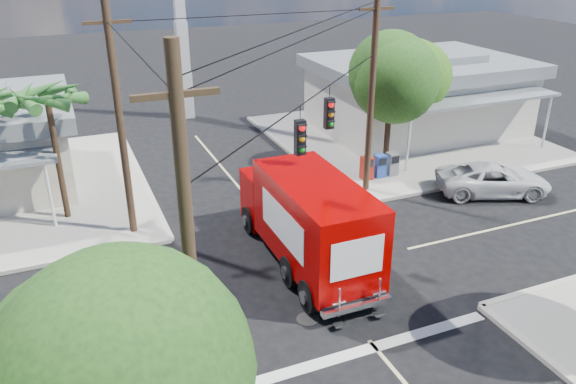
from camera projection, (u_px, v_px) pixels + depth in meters
ground at (310, 272)px, 19.46m from camera, size 120.00×120.00×0.00m
sidewalk_ne at (402, 138)px, 32.42m from camera, size 14.12×14.12×0.14m
road_markings at (329, 294)px, 18.22m from camera, size 32.00×32.00×0.01m
building_ne at (418, 92)px, 32.99m from camera, size 11.80×10.20×4.50m
radio_tower at (181, 27)px, 34.12m from camera, size 0.80×0.80×17.00m
tree_sw_front at (115, 368)px, 8.87m from camera, size 3.88×3.78×6.03m
tree_ne_front at (392, 77)px, 25.73m from camera, size 4.21×4.14×6.66m
tree_ne_back at (411, 75)px, 28.74m from camera, size 3.77×3.66×5.82m
palm_nw_front at (47, 99)px, 21.03m from camera, size 3.01×3.08×5.59m
utility_poles at (248, 135)px, 18.33m from camera, size 12.00×10.68×9.00m
vending_boxes at (379, 166)px, 26.69m from camera, size 1.90×0.50×1.10m
delivery_truck at (307, 220)px, 19.32m from camera, size 2.53×7.80×3.36m
parked_car at (493, 179)px, 25.19m from camera, size 5.47×3.96×1.38m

